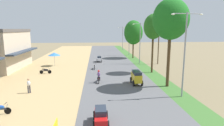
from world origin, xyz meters
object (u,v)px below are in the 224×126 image
motorbike_ahead_third (99,77)px  car_sedan_red (101,115)px  pedestrian_on_shoulder (29,85)px  car_van_yellow (136,77)px  vendor_umbrella (54,54)px  median_tree_nearest (171,20)px  median_tree_second (153,27)px  car_hatchback_white (99,59)px  streetlamp_farthest (123,37)px  streetlamp_far (129,39)px  parked_motorbike_third (46,71)px  median_tree_third (133,33)px  utility_pole_near (159,38)px  streetlamp_mid (140,41)px  parked_motorbike_second (0,108)px  streetlamp_near (185,50)px  motorbike_ahead_fourth (95,66)px

motorbike_ahead_third → car_sedan_red: bearing=-90.2°
pedestrian_on_shoulder → car_van_yellow: 12.50m
vendor_umbrella → median_tree_nearest: 22.32m
vendor_umbrella → median_tree_second: bearing=-22.3°
car_sedan_red → car_hatchback_white: 26.27m
median_tree_nearest → pedestrian_on_shoulder: bearing=-175.9°
pedestrian_on_shoulder → streetlamp_farthest: streetlamp_farthest is taller
vendor_umbrella → streetlamp_far: (16.48, 13.41, 2.07)m
parked_motorbike_third → car_sedan_red: size_ratio=0.80×
median_tree_third → car_hatchback_white: size_ratio=4.41×
pedestrian_on_shoulder → utility_pole_near: bearing=39.1°
streetlamp_farthest → car_hatchback_white: bearing=-110.1°
streetlamp_mid → car_sedan_red: (-8.44, -23.94, -3.91)m
median_tree_second → parked_motorbike_second: bearing=-140.8°
streetlamp_far → streetlamp_farthest: size_ratio=0.99×
pedestrian_on_shoulder → car_hatchback_white: (7.93, 18.81, -0.22)m
streetlamp_mid → car_hatchback_white: bearing=163.9°
streetlamp_near → motorbike_ahead_fourth: streetlamp_near is taller
streetlamp_near → streetlamp_farthest: 43.37m
parked_motorbike_third → pedestrian_on_shoulder: size_ratio=1.11×
parked_motorbike_third → vendor_umbrella: 6.49m
car_van_yellow → utility_pole_near: bearing=61.8°
pedestrian_on_shoulder → median_tree_nearest: (15.83, 1.13, 6.99)m
median_tree_second → car_van_yellow: 9.54m
median_tree_second → streetlamp_far: (-0.12, 20.22, -2.82)m
parked_motorbike_third → car_van_yellow: (12.84, -6.74, 0.47)m
parked_motorbike_third → car_hatchback_white: (8.48, 9.78, 0.19)m
streetlamp_mid → streetlamp_farthest: (0.00, 24.42, -0.22)m
parked_motorbike_second → streetlamp_farthest: streetlamp_farthest is taller
utility_pole_near → median_tree_second: bearing=-115.0°
median_tree_third → motorbike_ahead_fourth: 15.92m
median_tree_third → streetlamp_near: 26.16m
vendor_umbrella → streetlamp_near: streetlamp_near is taller
parked_motorbike_second → median_tree_second: 22.53m
streetlamp_farthest → motorbike_ahead_third: (-8.42, -37.50, -3.57)m
vendor_umbrella → streetlamp_near: bearing=-47.1°
utility_pole_near → car_sedan_red: utility_pole_near is taller
streetlamp_farthest → median_tree_third: bearing=-89.8°
streetlamp_farthest → median_tree_nearest: bearing=-90.2°
streetlamp_mid → motorbike_ahead_fourth: 10.94m
car_hatchback_white → motorbike_ahead_third: size_ratio=1.11×
utility_pole_near → car_sedan_red: (-12.01, -23.34, -4.41)m
motorbike_ahead_third → car_van_yellow: bearing=-13.3°
utility_pole_near → car_hatchback_white: size_ratio=4.94×
median_tree_third → car_sedan_red: (-8.51, -31.12, -5.33)m
car_sedan_red → motorbike_ahead_fourth: bearing=91.7°
median_tree_third → motorbike_ahead_third: 22.58m
median_tree_third → motorbike_ahead_fourth: bearing=-127.4°
streetlamp_near → car_van_yellow: bearing=128.0°
median_tree_nearest → car_sedan_red: size_ratio=4.55×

